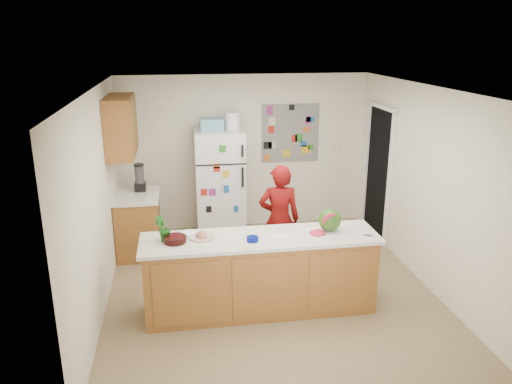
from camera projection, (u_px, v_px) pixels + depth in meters
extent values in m
cube|color=brown|center=(269.00, 288.00, 6.37)|extent=(4.00, 4.50, 0.02)
cube|color=beige|center=(245.00, 152.00, 8.12)|extent=(4.00, 0.02, 2.50)
cube|color=beige|center=(97.00, 203.00, 5.69)|extent=(0.02, 4.50, 2.50)
cube|color=beige|center=(427.00, 187.00, 6.29)|extent=(0.02, 4.50, 2.50)
cube|color=white|center=(271.00, 88.00, 5.61)|extent=(4.00, 4.50, 0.02)
cube|color=black|center=(379.00, 174.00, 7.72)|extent=(0.03, 0.85, 2.04)
cube|color=brown|center=(260.00, 275.00, 5.73)|extent=(2.60, 0.62, 0.88)
cube|color=silver|center=(261.00, 239.00, 5.59)|extent=(2.68, 0.70, 0.04)
cube|color=brown|center=(139.00, 226.00, 7.25)|extent=(0.60, 0.80, 0.86)
cube|color=silver|center=(136.00, 196.00, 7.12)|extent=(0.64, 0.84, 0.04)
cube|color=brown|center=(121.00, 126.00, 6.74)|extent=(0.35, 1.00, 0.80)
cube|color=silver|center=(220.00, 184.00, 7.81)|extent=(0.75, 0.70, 1.70)
cube|color=#5999B2|center=(212.00, 124.00, 7.51)|extent=(0.35, 0.28, 0.18)
cube|color=slate|center=(290.00, 133.00, 8.12)|extent=(0.95, 0.01, 0.95)
imported|color=#5E0A09|center=(279.00, 220.00, 6.59)|extent=(0.58, 0.42, 1.50)
cylinder|color=black|center=(140.00, 178.00, 7.24)|extent=(0.13, 0.13, 0.38)
cube|color=silver|center=(325.00, 232.00, 5.71)|extent=(0.43, 0.34, 0.01)
sphere|color=#1B5B0F|center=(330.00, 220.00, 5.69)|extent=(0.26, 0.26, 0.26)
cylinder|color=#C32E4B|center=(317.00, 233.00, 5.64)|extent=(0.17, 0.17, 0.02)
cylinder|color=black|center=(175.00, 239.00, 5.43)|extent=(0.25, 0.25, 0.07)
cylinder|color=silver|center=(189.00, 235.00, 5.57)|extent=(0.24, 0.24, 0.06)
cylinder|color=#000C63|center=(253.00, 239.00, 5.47)|extent=(0.17, 0.17, 0.05)
cylinder|color=beige|center=(202.00, 238.00, 5.55)|extent=(0.35, 0.35, 0.02)
cube|color=white|center=(280.00, 237.00, 5.56)|extent=(0.22, 0.20, 0.02)
cube|color=slate|center=(368.00, 236.00, 5.61)|extent=(0.09, 0.07, 0.01)
imported|color=#0B430D|center=(163.00, 229.00, 5.43)|extent=(0.19, 0.17, 0.29)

